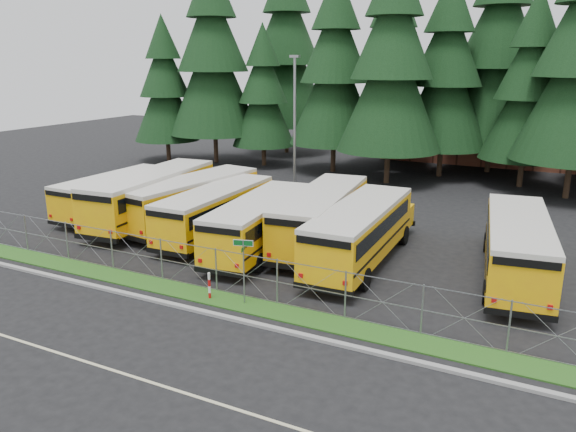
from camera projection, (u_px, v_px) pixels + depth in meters
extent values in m
plane|color=black|center=(248.00, 287.00, 25.11)|extent=(120.00, 120.00, 0.00)
cube|color=gray|center=(209.00, 313.00, 22.43)|extent=(50.00, 0.25, 0.12)
cube|color=#1B4914|center=(228.00, 301.00, 23.64)|extent=(50.00, 1.40, 0.06)
cube|color=beige|center=(123.00, 373.00, 18.23)|extent=(50.00, 0.12, 0.01)
cube|color=brown|center=(503.00, 130.00, 56.12)|extent=(22.00, 10.00, 6.00)
cylinder|color=gray|center=(244.00, 273.00, 23.04)|extent=(0.06, 0.06, 2.80)
cube|color=#0B531B|center=(243.00, 243.00, 22.69)|extent=(0.78, 0.25, 0.22)
cube|color=white|center=(243.00, 243.00, 22.69)|extent=(0.81, 0.25, 0.26)
cube|color=#0B531B|center=(243.00, 249.00, 22.76)|extent=(0.18, 0.54, 0.18)
cylinder|color=#B20C0C|center=(209.00, 286.00, 23.71)|extent=(0.11, 0.11, 1.20)
cylinder|color=gray|center=(295.00, 127.00, 41.42)|extent=(0.20, 0.20, 10.00)
cube|color=gray|center=(295.00, 56.00, 40.06)|extent=(0.70, 0.35, 0.18)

